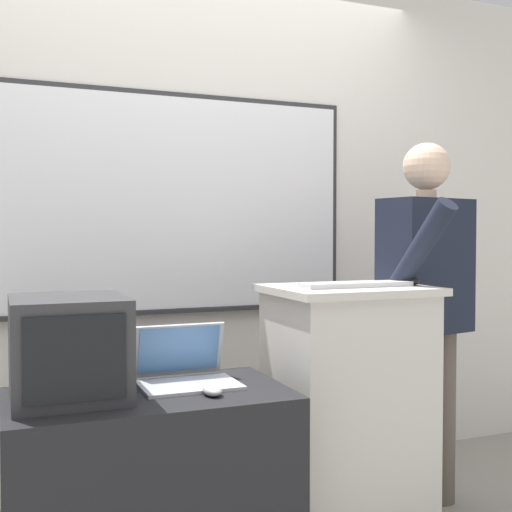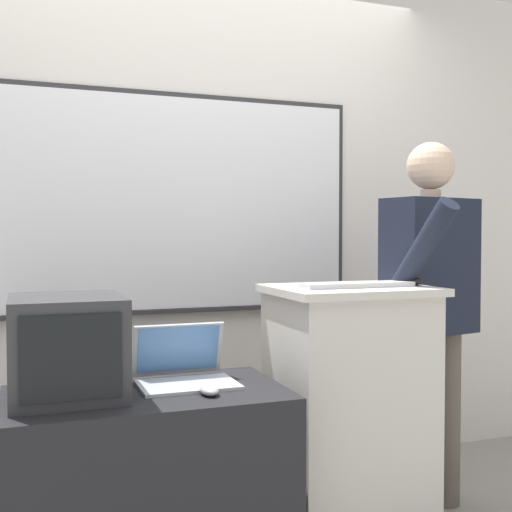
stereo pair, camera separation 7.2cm
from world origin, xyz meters
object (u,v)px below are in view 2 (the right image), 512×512
side_desk (148,496)px  computer_mouse_by_laptop (209,390)px  person_presenter (430,299)px  laptop (183,366)px  lectern_podium (348,413)px  computer_mouse_by_keyboard (413,281)px  crt_monitor (67,346)px  wireless_keyboard (357,285)px

side_desk → computer_mouse_by_laptop: computer_mouse_by_laptop is taller
person_presenter → laptop: size_ratio=4.84×
side_desk → lectern_podium: bearing=9.7°
lectern_podium → laptop: size_ratio=3.03×
computer_mouse_by_keyboard → crt_monitor: (-1.36, -0.05, -0.17)m
laptop → crt_monitor: size_ratio=0.81×
lectern_podium → laptop: bearing=-176.3°
lectern_podium → side_desk: size_ratio=1.11×
crt_monitor → computer_mouse_by_keyboard: bearing=2.1°
person_presenter → computer_mouse_by_keyboard: 0.29m
wireless_keyboard → computer_mouse_by_keyboard: (0.26, 0.01, 0.01)m
side_desk → computer_mouse_by_keyboard: 1.31m
laptop → wireless_keyboard: (0.70, -0.02, 0.27)m
person_presenter → wireless_keyboard: bearing=-170.3°
lectern_podium → computer_mouse_by_keyboard: computer_mouse_by_keyboard is taller
laptop → person_presenter: bearing=8.0°
person_presenter → computer_mouse_by_laptop: (-1.13, -0.38, -0.22)m
side_desk → computer_mouse_by_keyboard: (1.10, 0.09, 0.69)m
person_presenter → wireless_keyboard: size_ratio=3.59×
person_presenter → laptop: person_presenter is taller
side_desk → computer_mouse_by_keyboard: computer_mouse_by_keyboard is taller
laptop → computer_mouse_by_laptop: size_ratio=3.40×
side_desk → person_presenter: 1.47m
side_desk → laptop: size_ratio=2.74×
lectern_podium → person_presenter: person_presenter is taller
lectern_podium → wireless_keyboard: (0.00, -0.06, 0.52)m
lectern_podium → wireless_keyboard: bearing=-88.1°
computer_mouse_by_laptop → side_desk: bearing=148.5°
side_desk → person_presenter: (1.31, 0.26, 0.60)m
person_presenter → crt_monitor: 1.59m
side_desk → wireless_keyboard: size_ratio=2.03×
computer_mouse_by_laptop → crt_monitor: crt_monitor is taller
person_presenter → wireless_keyboard: person_presenter is taller
side_desk → laptop: bearing=34.0°
side_desk → computer_mouse_by_keyboard: bearing=4.6°
wireless_keyboard → computer_mouse_by_laptop: bearing=-163.8°
laptop → side_desk: bearing=-146.0°
side_desk → wireless_keyboard: 1.09m
laptop → computer_mouse_by_keyboard: computer_mouse_by_keyboard is taller
person_presenter → computer_mouse_by_keyboard: person_presenter is taller
lectern_podium → crt_monitor: size_ratio=2.46×
lectern_podium → crt_monitor: (-1.10, -0.11, 0.35)m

